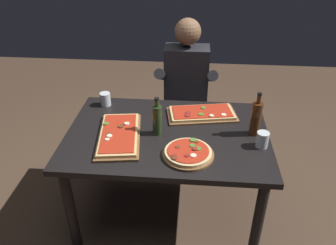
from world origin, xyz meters
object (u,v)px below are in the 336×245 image
(pizza_round_far, at_px, (188,153))
(diner_chair, at_px, (186,106))
(pizza_rectangular_front, at_px, (202,114))
(pizza_rectangular_left, at_px, (119,135))
(seated_diner, at_px, (186,87))
(tumbler_near_camera, at_px, (105,99))
(tumbler_far_side, at_px, (262,140))
(wine_bottle_dark, at_px, (157,119))
(oil_bottle_amber, at_px, (256,118))
(dining_table, at_px, (167,144))

(pizza_round_far, xyz_separation_m, diner_chair, (-0.05, 1.11, -0.27))
(pizza_rectangular_front, distance_m, pizza_rectangular_left, 0.65)
(pizza_rectangular_front, xyz_separation_m, seated_diner, (-0.14, 0.49, -0.02))
(tumbler_near_camera, height_order, tumbler_far_side, tumbler_far_side)
(pizza_rectangular_left, height_order, wine_bottle_dark, wine_bottle_dark)
(diner_chair, bearing_deg, wine_bottle_dark, -100.97)
(pizza_round_far, xyz_separation_m, oil_bottle_amber, (0.44, 0.29, 0.11))
(dining_table, distance_m, tumbler_far_side, 0.65)
(pizza_rectangular_left, xyz_separation_m, tumbler_far_side, (0.95, -0.03, 0.03))
(diner_chair, relative_size, seated_diner, 0.65)
(pizza_round_far, relative_size, seated_diner, 0.25)
(dining_table, bearing_deg, tumbler_far_side, -10.45)
(dining_table, height_order, wine_bottle_dark, wine_bottle_dark)
(diner_chair, bearing_deg, pizza_rectangular_front, -77.24)
(diner_chair, bearing_deg, tumbler_near_camera, -141.36)
(pizza_rectangular_front, relative_size, tumbler_near_camera, 5.28)
(wine_bottle_dark, height_order, tumbler_far_side, wine_bottle_dark)
(pizza_rectangular_front, height_order, pizza_round_far, same)
(tumbler_far_side, bearing_deg, pizza_round_far, -163.67)
(pizza_round_far, xyz_separation_m, tumbler_near_camera, (-0.68, 0.61, 0.03))
(wine_bottle_dark, height_order, diner_chair, wine_bottle_dark)
(tumbler_far_side, bearing_deg, pizza_rectangular_front, 136.94)
(dining_table, height_order, diner_chair, diner_chair)
(tumbler_far_side, height_order, seated_diner, seated_diner)
(pizza_rectangular_left, xyz_separation_m, diner_chair, (0.42, 0.94, -0.27))
(tumbler_near_camera, bearing_deg, wine_bottle_dark, -39.54)
(pizza_rectangular_left, height_order, tumbler_near_camera, tumbler_near_camera)
(pizza_rectangular_left, relative_size, seated_diner, 0.44)
(dining_table, distance_m, wine_bottle_dark, 0.22)
(tumbler_near_camera, bearing_deg, pizza_rectangular_left, -65.75)
(pizza_rectangular_front, xyz_separation_m, oil_bottle_amber, (0.36, -0.21, 0.11))
(wine_bottle_dark, xyz_separation_m, tumbler_near_camera, (-0.45, 0.38, -0.06))
(wine_bottle_dark, height_order, oil_bottle_amber, oil_bottle_amber)
(oil_bottle_amber, xyz_separation_m, diner_chair, (-0.50, 0.82, -0.38))
(pizza_rectangular_front, relative_size, wine_bottle_dark, 1.97)
(pizza_round_far, bearing_deg, pizza_rectangular_left, 160.68)
(wine_bottle_dark, distance_m, oil_bottle_amber, 0.67)
(pizza_rectangular_left, relative_size, oil_bottle_amber, 1.86)
(dining_table, bearing_deg, pizza_rectangular_left, -164.72)
(pizza_rectangular_left, bearing_deg, pizza_round_far, -19.32)
(pizza_rectangular_front, bearing_deg, diner_chair, 102.76)
(pizza_rectangular_front, height_order, tumbler_near_camera, tumbler_near_camera)
(pizza_round_far, relative_size, oil_bottle_amber, 1.04)
(oil_bottle_amber, height_order, diner_chair, oil_bottle_amber)
(pizza_round_far, height_order, tumbler_far_side, tumbler_far_side)
(dining_table, height_order, pizza_round_far, pizza_round_far)
(tumbler_near_camera, bearing_deg, pizza_round_far, -42.16)
(wine_bottle_dark, bearing_deg, tumbler_near_camera, 140.46)
(seated_diner, bearing_deg, tumbler_far_side, -58.30)
(tumbler_far_side, relative_size, seated_diner, 0.08)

